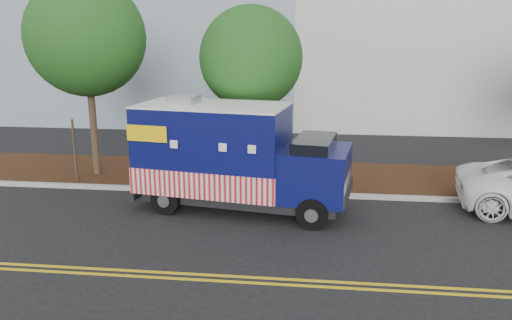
# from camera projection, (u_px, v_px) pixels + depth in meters

# --- Properties ---
(ground) EXTENTS (120.00, 120.00, 0.00)m
(ground) POSITION_uv_depth(u_px,v_px,m) (214.00, 207.00, 15.78)
(ground) COLOR black
(ground) RESTS_ON ground
(curb) EXTENTS (120.00, 0.18, 0.15)m
(curb) POSITION_uv_depth(u_px,v_px,m) (222.00, 191.00, 17.11)
(curb) COLOR #9E9E99
(curb) RESTS_ON ground
(mulch_strip) EXTENTS (120.00, 4.00, 0.15)m
(mulch_strip) POSITION_uv_depth(u_px,v_px,m) (232.00, 174.00, 19.13)
(mulch_strip) COLOR black
(mulch_strip) RESTS_ON ground
(centerline_near) EXTENTS (120.00, 0.10, 0.01)m
(centerline_near) POSITION_uv_depth(u_px,v_px,m) (177.00, 273.00, 11.51)
(centerline_near) COLOR gold
(centerline_near) RESTS_ON ground
(centerline_far) EXTENTS (120.00, 0.10, 0.01)m
(centerline_far) POSITION_uv_depth(u_px,v_px,m) (174.00, 278.00, 11.27)
(centerline_far) COLOR gold
(centerline_far) RESTS_ON ground
(tree_a) EXTENTS (4.21, 4.21, 7.30)m
(tree_a) POSITION_uv_depth(u_px,v_px,m) (86.00, 37.00, 17.72)
(tree_a) COLOR #38281C
(tree_a) RESTS_ON ground
(tree_b) EXTENTS (3.61, 3.61, 6.31)m
(tree_b) POSITION_uv_depth(u_px,v_px,m) (251.00, 58.00, 17.41)
(tree_b) COLOR #38281C
(tree_b) RESTS_ON ground
(sign_post) EXTENTS (0.06, 0.06, 2.40)m
(sign_post) POSITION_uv_depth(u_px,v_px,m) (75.00, 152.00, 17.82)
(sign_post) COLOR #473828
(sign_post) RESTS_ON ground
(food_truck) EXTENTS (6.90, 3.43, 3.48)m
(food_truck) POSITION_uv_depth(u_px,v_px,m) (232.00, 159.00, 15.42)
(food_truck) COLOR black
(food_truck) RESTS_ON ground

